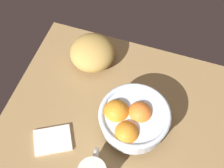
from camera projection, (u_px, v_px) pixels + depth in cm
name	position (u px, v px, depth cm)	size (l,w,h in cm)	color
ground_plane	(122.00, 120.00, 105.37)	(74.69, 61.21, 3.00)	olive
fruit_bowl	(132.00, 119.00, 96.71)	(21.48, 21.48, 11.48)	silver
bread_loaf	(93.00, 52.00, 111.91)	(15.75, 15.66, 9.63)	#B69047
napkin_folded	(53.00, 140.00, 99.46)	(11.29, 8.42, 1.03)	silver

